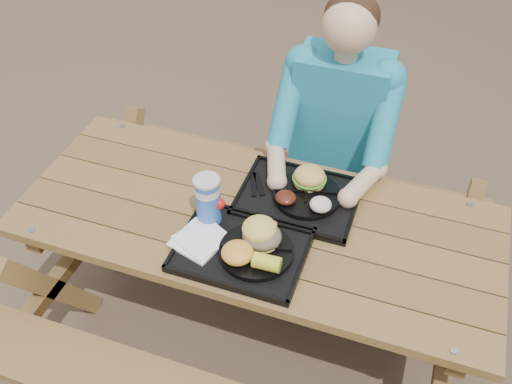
% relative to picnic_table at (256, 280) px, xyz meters
% --- Properties ---
extents(ground, '(60.00, 60.00, 0.00)m').
position_rel_picnic_table_xyz_m(ground, '(0.00, 0.00, -0.38)').
color(ground, '#999999').
rests_on(ground, ground).
extents(picnic_table, '(1.80, 1.49, 0.75)m').
position_rel_picnic_table_xyz_m(picnic_table, '(0.00, 0.00, 0.00)').
color(picnic_table, '#999999').
rests_on(picnic_table, ground).
extents(tray_near, '(0.45, 0.35, 0.02)m').
position_rel_picnic_table_xyz_m(tray_near, '(0.01, -0.18, 0.39)').
color(tray_near, black).
rests_on(tray_near, picnic_table).
extents(tray_far, '(0.45, 0.35, 0.02)m').
position_rel_picnic_table_xyz_m(tray_far, '(0.12, 0.14, 0.39)').
color(tray_far, black).
rests_on(tray_far, picnic_table).
extents(plate_near, '(0.26, 0.26, 0.02)m').
position_rel_picnic_table_xyz_m(plate_near, '(0.06, -0.18, 0.41)').
color(plate_near, black).
rests_on(plate_near, tray_near).
extents(plate_far, '(0.26, 0.26, 0.02)m').
position_rel_picnic_table_xyz_m(plate_far, '(0.15, 0.15, 0.41)').
color(plate_far, black).
rests_on(plate_far, tray_far).
extents(napkin_stack, '(0.20, 0.20, 0.02)m').
position_rel_picnic_table_xyz_m(napkin_stack, '(-0.14, -0.20, 0.40)').
color(napkin_stack, white).
rests_on(napkin_stack, tray_near).
extents(soda_cup, '(0.09, 0.09, 0.18)m').
position_rel_picnic_table_xyz_m(soda_cup, '(-0.15, -0.08, 0.49)').
color(soda_cup, blue).
rests_on(soda_cup, tray_near).
extents(condiment_bbq, '(0.05, 0.05, 0.03)m').
position_rel_picnic_table_xyz_m(condiment_bbq, '(0.02, -0.06, 0.41)').
color(condiment_bbq, '#310505').
rests_on(condiment_bbq, tray_near).
extents(condiment_mustard, '(0.04, 0.04, 0.03)m').
position_rel_picnic_table_xyz_m(condiment_mustard, '(0.08, -0.05, 0.41)').
color(condiment_mustard, gold).
rests_on(condiment_mustard, tray_near).
extents(sandwich, '(0.13, 0.13, 0.13)m').
position_rel_picnic_table_xyz_m(sandwich, '(0.07, -0.14, 0.48)').
color(sandwich, '#EDC853').
rests_on(sandwich, plate_near).
extents(mac_cheese, '(0.11, 0.11, 0.06)m').
position_rel_picnic_table_xyz_m(mac_cheese, '(0.02, -0.24, 0.44)').
color(mac_cheese, gold).
rests_on(mac_cheese, plate_near).
extents(corn_cob, '(0.10, 0.10, 0.05)m').
position_rel_picnic_table_xyz_m(corn_cob, '(0.12, -0.25, 0.44)').
color(corn_cob, yellow).
rests_on(corn_cob, plate_near).
extents(cutlery_far, '(0.09, 0.13, 0.01)m').
position_rel_picnic_table_xyz_m(cutlery_far, '(-0.04, 0.16, 0.40)').
color(cutlery_far, black).
rests_on(cutlery_far, tray_far).
extents(burger, '(0.12, 0.12, 0.11)m').
position_rel_picnic_table_xyz_m(burger, '(0.15, 0.21, 0.47)').
color(burger, gold).
rests_on(burger, plate_far).
extents(baked_beans, '(0.08, 0.08, 0.04)m').
position_rel_picnic_table_xyz_m(baked_beans, '(0.09, 0.08, 0.43)').
color(baked_beans, '#4E1B0F').
rests_on(baked_beans, plate_far).
extents(potato_salad, '(0.08, 0.08, 0.05)m').
position_rel_picnic_table_xyz_m(potato_salad, '(0.22, 0.08, 0.44)').
color(potato_salad, beige).
rests_on(potato_salad, plate_far).
extents(diner, '(0.48, 0.84, 1.28)m').
position_rel_picnic_table_xyz_m(diner, '(0.17, 0.59, 0.27)').
color(diner, teal).
rests_on(diner, ground).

